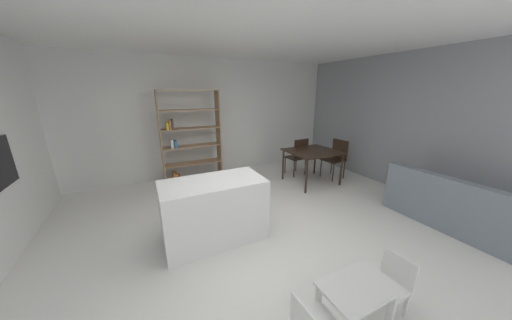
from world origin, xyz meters
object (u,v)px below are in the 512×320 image
at_px(kitchen_island, 214,210).
at_px(dining_table, 312,154).
at_px(child_chair_right, 391,282).
at_px(sofa, 455,207).
at_px(child_table, 356,295).
at_px(dining_chair_far, 298,154).
at_px(open_bookshelf, 188,139).
at_px(dining_chair_window_side, 336,156).

xyz_separation_m(kitchen_island, dining_table, (2.62, 1.11, 0.25)).
bearing_deg(child_chair_right, sofa, 102.01).
bearing_deg(child_table, dining_chair_far, 60.74).
distance_m(dining_table, sofa, 2.61).
height_order(kitchen_island, dining_table, kitchen_island).
xyz_separation_m(kitchen_island, child_chair_right, (1.15, -1.85, -0.12)).
bearing_deg(sofa, dining_chair_far, 16.42).
height_order(open_bookshelf, dining_chair_window_side, open_bookshelf).
distance_m(kitchen_island, open_bookshelf, 2.52).
distance_m(open_bookshelf, sofa, 5.09).
bearing_deg(dining_table, sofa, -70.14).
relative_size(child_chair_right, dining_chair_far, 0.62).
bearing_deg(dining_table, child_table, -123.26).
height_order(kitchen_island, child_chair_right, kitchen_island).
relative_size(child_chair_right, sofa, 0.32).
height_order(kitchen_island, dining_chair_window_side, dining_chair_window_side).
relative_size(dining_table, dining_chair_far, 1.16).
distance_m(kitchen_island, dining_table, 2.86).
bearing_deg(dining_chair_far, dining_table, 84.39).
bearing_deg(sofa, child_table, 100.77).
bearing_deg(dining_table, kitchen_island, -157.09).
relative_size(kitchen_island, sofa, 0.76).
bearing_deg(dining_chair_window_side, open_bookshelf, -117.80).
bearing_deg(child_chair_right, dining_chair_window_side, 142.16).
bearing_deg(dining_chair_far, open_bookshelf, -23.08).
xyz_separation_m(child_table, sofa, (2.82, 0.54, -0.11)).
height_order(dining_chair_window_side, sofa, dining_chair_window_side).
bearing_deg(dining_chair_window_side, dining_chair_far, -129.44).
relative_size(open_bookshelf, dining_chair_window_side, 2.25).
bearing_deg(child_chair_right, dining_table, 152.69).
xyz_separation_m(kitchen_island, sofa, (3.50, -1.31, -0.16)).
xyz_separation_m(dining_chair_window_side, sofa, (0.11, -2.43, -0.26)).
xyz_separation_m(open_bookshelf, child_table, (0.53, -4.30, -0.61)).
relative_size(dining_chair_far, dining_chair_window_side, 1.02).
distance_m(child_table, dining_table, 3.55).
relative_size(dining_chair_window_side, sofa, 0.51).
xyz_separation_m(dining_table, dining_chair_window_side, (0.76, 0.01, -0.14)).
relative_size(open_bookshelf, dining_chair_far, 2.21).
distance_m(open_bookshelf, child_table, 4.38).
height_order(open_bookshelf, dining_chair_far, open_bookshelf).
distance_m(open_bookshelf, dining_table, 2.83).
height_order(open_bookshelf, child_chair_right, open_bookshelf).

